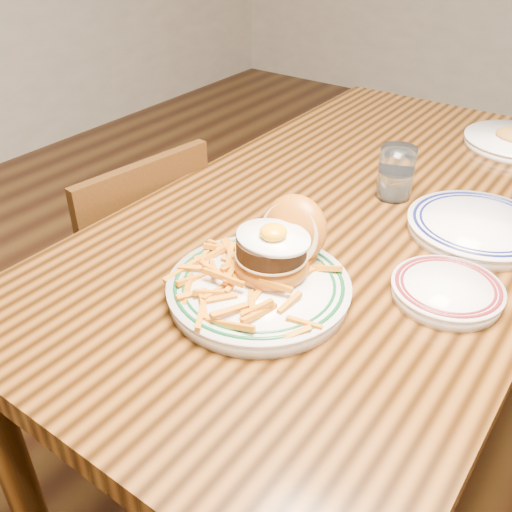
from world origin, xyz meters
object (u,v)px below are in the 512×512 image
Objects in this scene: chair_left at (132,278)px; main_plate at (265,272)px; side_plate at (447,290)px; table at (356,240)px.

main_plate reaches higher than chair_left.
chair_left is at bearing -164.54° from side_plate.
table is 4.86× the size of main_plate.
chair_left is 0.69m from main_plate.
chair_left reaches higher than table.
side_plate is at bearing 31.10° from main_plate.
main_plate reaches higher than table.
chair_left is at bearing -160.01° from table.
table is 0.40m from main_plate.
side_plate reaches higher than table.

